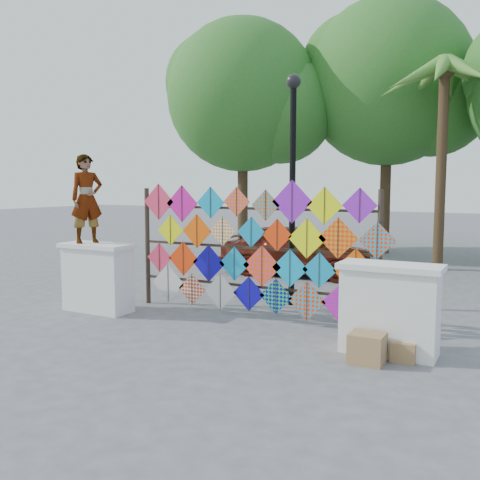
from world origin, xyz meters
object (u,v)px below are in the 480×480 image
at_px(vendor_woman, 87,199).
at_px(lamppost, 293,168).
at_px(kite_rack, 254,251).
at_px(sedan, 296,249).

xyz_separation_m(vendor_woman, lamppost, (3.21, 2.20, 0.59)).
relative_size(kite_rack, sedan, 1.25).
height_order(sedan, lamppost, lamppost).
height_order(vendor_woman, sedan, vendor_woman).
bearing_deg(sedan, vendor_woman, 156.56).
bearing_deg(kite_rack, sedan, 103.15).
xyz_separation_m(kite_rack, vendor_woman, (-3.03, -0.93, 0.91)).
height_order(kite_rack, vendor_woman, vendor_woman).
relative_size(vendor_woman, lamppost, 0.37).
bearing_deg(vendor_woman, sedan, 6.61).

